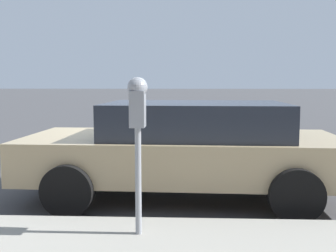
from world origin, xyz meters
name	(u,v)px	position (x,y,z in m)	size (l,w,h in m)	color
ground_plane	(149,181)	(0.00, 0.00, 0.00)	(220.00, 220.00, 0.00)	#424244
parking_meter	(138,115)	(-2.67, -0.14, 1.31)	(0.21, 0.19, 1.51)	gray
car_tan	(186,147)	(-0.89, -0.60, 0.72)	(2.17, 4.41, 1.34)	tan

